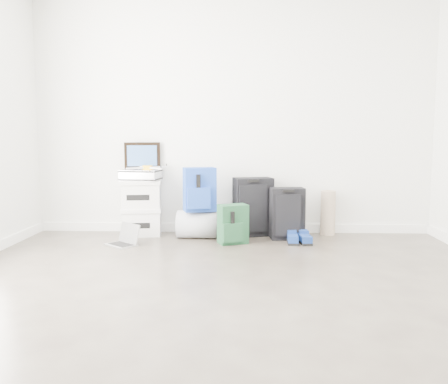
{
  "coord_description": "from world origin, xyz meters",
  "views": [
    {
      "loc": [
        0.11,
        -2.92,
        1.1
      ],
      "look_at": [
        -0.07,
        1.9,
        0.54
      ],
      "focal_mm": 38.0,
      "sensor_mm": 36.0,
      "label": 1
    }
  ],
  "objects_px": {
    "carry_on": "(287,214)",
    "laptop": "(124,240)",
    "large_suitcase": "(253,207)",
    "boxes_stack": "(142,207)",
    "briefcase": "(141,175)",
    "duffel_bag": "(200,224)"
  },
  "relations": [
    {
      "from": "briefcase",
      "to": "large_suitcase",
      "type": "xyz_separation_m",
      "value": [
        1.25,
        0.02,
        -0.35
      ]
    },
    {
      "from": "duffel_bag",
      "to": "briefcase",
      "type": "bearing_deg",
      "value": 170.52
    },
    {
      "from": "boxes_stack",
      "to": "carry_on",
      "type": "relative_size",
      "value": 1.12
    },
    {
      "from": "large_suitcase",
      "to": "laptop",
      "type": "bearing_deg",
      "value": -173.33
    },
    {
      "from": "large_suitcase",
      "to": "laptop",
      "type": "relative_size",
      "value": 1.73
    },
    {
      "from": "carry_on",
      "to": "laptop",
      "type": "relative_size",
      "value": 1.49
    },
    {
      "from": "briefcase",
      "to": "carry_on",
      "type": "height_order",
      "value": "briefcase"
    },
    {
      "from": "briefcase",
      "to": "carry_on",
      "type": "distance_m",
      "value": 1.67
    },
    {
      "from": "carry_on",
      "to": "boxes_stack",
      "type": "bearing_deg",
      "value": 167.73
    },
    {
      "from": "briefcase",
      "to": "duffel_bag",
      "type": "height_order",
      "value": "briefcase"
    },
    {
      "from": "briefcase",
      "to": "carry_on",
      "type": "relative_size",
      "value": 0.73
    },
    {
      "from": "briefcase",
      "to": "large_suitcase",
      "type": "relative_size",
      "value": 0.63
    },
    {
      "from": "boxes_stack",
      "to": "duffel_bag",
      "type": "xyz_separation_m",
      "value": [
        0.67,
        -0.14,
        -0.16
      ]
    },
    {
      "from": "boxes_stack",
      "to": "large_suitcase",
      "type": "relative_size",
      "value": 0.96
    },
    {
      "from": "briefcase",
      "to": "large_suitcase",
      "type": "height_order",
      "value": "briefcase"
    },
    {
      "from": "laptop",
      "to": "briefcase",
      "type": "bearing_deg",
      "value": 123.14
    },
    {
      "from": "large_suitcase",
      "to": "duffel_bag",
      "type": "bearing_deg",
      "value": -179.56
    },
    {
      "from": "boxes_stack",
      "to": "briefcase",
      "type": "distance_m",
      "value": 0.37
    },
    {
      "from": "carry_on",
      "to": "laptop",
      "type": "distance_m",
      "value": 1.74
    },
    {
      "from": "boxes_stack",
      "to": "briefcase",
      "type": "bearing_deg",
      "value": 171.77
    },
    {
      "from": "boxes_stack",
      "to": "large_suitcase",
      "type": "xyz_separation_m",
      "value": [
        1.25,
        0.02,
        0.01
      ]
    },
    {
      "from": "large_suitcase",
      "to": "carry_on",
      "type": "distance_m",
      "value": 0.41
    }
  ]
}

